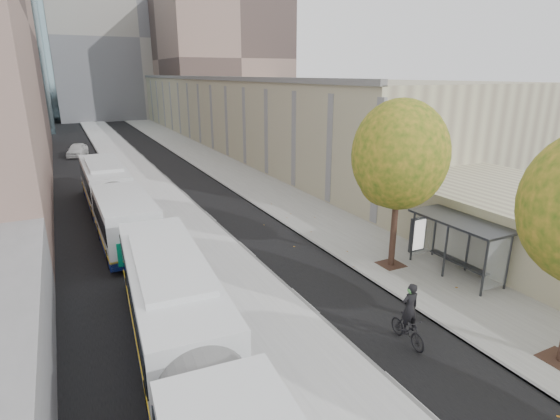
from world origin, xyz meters
TOP-DOWN VIEW (x-y plane):
  - bus_platform at (-3.88, 35.00)m, footprint 4.25×150.00m
  - sidewalk at (4.12, 35.00)m, footprint 4.75×150.00m
  - building_tan at (15.50, 64.00)m, footprint 18.00×92.00m
  - building_far_block at (6.00, 96.00)m, footprint 30.00×18.00m
  - bus_shelter at (5.69, 10.96)m, footprint 1.90×4.40m
  - tree_c at (3.60, 13.00)m, footprint 4.20×4.20m
  - bus_near at (-7.18, 7.95)m, footprint 3.58×16.98m
  - bus_far at (-7.14, 25.79)m, footprint 2.67×16.84m
  - cyclist at (-0.00, 7.96)m, footprint 0.66×1.74m
  - distant_car at (-8.02, 50.59)m, footprint 2.69×4.46m

SIDE VIEW (x-z plane):
  - sidewalk at x=4.12m, z-range 0.00..0.08m
  - bus_platform at x=-3.88m, z-range 0.00..0.15m
  - distant_car at x=-8.02m, z-range 0.00..1.42m
  - cyclist at x=0.00m, z-range -0.28..1.91m
  - bus_far at x=-7.14m, z-range 0.13..2.93m
  - bus_near at x=-7.18m, z-range 0.13..2.94m
  - bus_shelter at x=5.69m, z-range 0.92..3.45m
  - building_tan at x=15.50m, z-range 0.00..8.00m
  - tree_c at x=3.60m, z-range 1.61..8.89m
  - building_far_block at x=6.00m, z-range 0.00..30.00m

